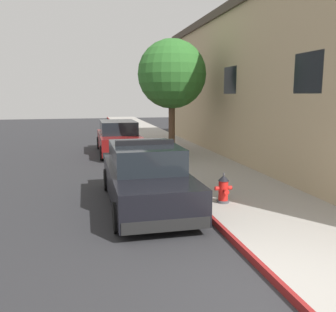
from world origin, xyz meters
name	(u,v)px	position (x,y,z in m)	size (l,w,h in m)	color
ground_plane	(41,172)	(-4.42, 10.00, -0.10)	(30.00, 60.00, 0.20)	#2B2B2D
sidewalk_pavement	(192,161)	(1.58, 10.00, 0.07)	(3.16, 60.00, 0.14)	#9E9991
curb_painted_edge	(154,163)	(-0.04, 10.00, 0.07)	(0.08, 60.00, 0.14)	maroon
storefront_building	(293,84)	(6.08, 9.97, 3.27)	(6.08, 19.39, 6.52)	tan
police_cruiser	(146,177)	(-1.26, 4.69, 0.74)	(1.94, 4.84, 1.68)	black
parked_car_silver_ahead	(119,138)	(-1.16, 13.17, 0.74)	(1.94, 4.84, 1.56)	maroon
fire_hydrant	(223,189)	(0.59, 4.00, 0.49)	(0.44, 0.40, 0.76)	#4C4C51
street_tree	(172,74)	(1.00, 11.21, 3.67)	(2.95, 2.95, 5.02)	brown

